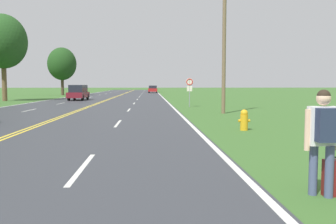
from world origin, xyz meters
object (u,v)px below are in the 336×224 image
at_px(traffic_sign, 190,85).
at_px(tree_behind_sign, 3,42).
at_px(car_maroon_suv_mid_near, 78,92).
at_px(suitcase, 336,178).
at_px(fire_hydrant, 244,120).
at_px(tree_mid_treeline, 62,64).
at_px(car_red_van_mid_far, 153,89).
at_px(hitchhiker_person, 324,132).

bearing_deg(traffic_sign, tree_behind_sign, 149.11).
bearing_deg(tree_behind_sign, car_maroon_suv_mid_near, 11.16).
bearing_deg(suitcase, car_maroon_suv_mid_near, 16.20).
distance_m(suitcase, traffic_sign, 23.46).
bearing_deg(fire_hydrant, traffic_sign, 92.09).
distance_m(tree_mid_treeline, car_red_van_mid_far, 23.12).
height_order(fire_hydrant, car_maroon_suv_mid_near, car_maroon_suv_mid_near).
xyz_separation_m(car_maroon_suv_mid_near, car_red_van_mid_far, (9.14, 36.66, -0.09)).
xyz_separation_m(hitchhiker_person, fire_hydrant, (0.99, 8.54, -0.66)).
relative_size(tree_mid_treeline, car_red_van_mid_far, 1.78).
relative_size(hitchhiker_person, suitcase, 2.67).
bearing_deg(car_red_van_mid_far, tree_behind_sign, -22.17).
height_order(hitchhiker_person, tree_mid_treeline, tree_mid_treeline).
height_order(fire_hydrant, traffic_sign, traffic_sign).
bearing_deg(suitcase, traffic_sign, -1.63).
bearing_deg(car_maroon_suv_mid_near, fire_hydrant, -154.98).
distance_m(suitcase, fire_hydrant, 8.52).
xyz_separation_m(hitchhiker_person, tree_behind_sign, (-19.08, 35.13, 5.51)).
distance_m(suitcase, tree_mid_treeline, 60.20).
height_order(traffic_sign, tree_mid_treeline, tree_mid_treeline).
distance_m(suitcase, car_maroon_suv_mid_near, 38.40).
distance_m(fire_hydrant, car_maroon_suv_mid_near, 30.68).
height_order(hitchhiker_person, tree_behind_sign, tree_behind_sign).
relative_size(suitcase, tree_behind_sign, 0.07).
height_order(tree_mid_treeline, car_maroon_suv_mid_near, tree_mid_treeline).
bearing_deg(traffic_sign, fire_hydrant, -87.91).
distance_m(suitcase, tree_behind_sign, 40.56).
xyz_separation_m(traffic_sign, car_maroon_suv_mid_near, (-11.66, 13.23, -0.83)).
xyz_separation_m(traffic_sign, tree_mid_treeline, (-18.42, 33.73, 3.61)).
height_order(traffic_sign, car_red_van_mid_far, traffic_sign).
bearing_deg(fire_hydrant, car_red_van_mid_far, 92.71).
xyz_separation_m(tree_behind_sign, tree_mid_treeline, (1.10, 22.05, -1.21)).
bearing_deg(traffic_sign, suitcase, -90.44).
height_order(traffic_sign, car_maroon_suv_mid_near, traffic_sign).
bearing_deg(car_red_van_mid_far, fire_hydrant, 4.52).
distance_m(hitchhiker_person, fire_hydrant, 8.62).
xyz_separation_m(suitcase, car_maroon_suv_mid_near, (-11.48, 36.64, 0.64)).
relative_size(hitchhiker_person, tree_behind_sign, 0.19).
bearing_deg(suitcase, tree_behind_sign, 27.67).
distance_m(hitchhiker_person, car_red_van_mid_far, 73.37).
xyz_separation_m(suitcase, car_red_van_mid_far, (-2.34, 73.30, 0.54)).
relative_size(fire_hydrant, car_maroon_suv_mid_near, 0.19).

